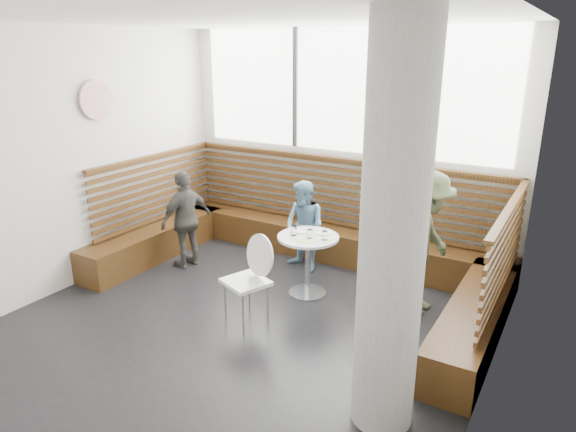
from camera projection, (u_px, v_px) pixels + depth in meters
The scene contains 15 objects.
room at pixel (238, 186), 5.17m from camera, with size 5.00×5.00×3.20m.
booth at pixel (317, 242), 6.98m from camera, with size 5.00×2.50×1.44m.
concrete_column at pixel (393, 237), 3.78m from camera, with size 0.50×0.50×3.20m, color gray.
wall_art at pixel (96, 100), 6.47m from camera, with size 0.50×0.50×0.03m, color white.
cafe_table at pixel (308, 253), 6.25m from camera, with size 0.74×0.74×0.77m.
cafe_chair at pixel (250, 271), 5.65m from camera, with size 0.47×0.46×0.99m.
adult_man at pixel (424, 244), 5.75m from camera, with size 1.08×0.62×1.67m, color #485438.
child_back at pixel (304, 226), 6.94m from camera, with size 0.61×0.47×1.25m, color #6A9AB8.
child_left at pixel (186, 219), 7.06m from camera, with size 0.80×0.33×1.36m, color #45443F.
plate_near at pixel (302, 231), 6.33m from camera, with size 0.20×0.20×0.01m, color white.
plate_far at pixel (323, 233), 6.27m from camera, with size 0.20×0.20×0.01m, color white.
glass_left at pixel (294, 230), 6.20m from camera, with size 0.08×0.08×0.12m, color white.
glass_mid at pixel (310, 234), 6.10m from camera, with size 0.07×0.07×0.11m, color white.
glass_right at pixel (325, 235), 6.05m from camera, with size 0.07×0.07×0.11m, color white.
menu_card at pixel (303, 241), 6.03m from camera, with size 0.19×0.13×0.00m, color #A5C64C.
Camera 1 is at (2.99, -4.04, 2.92)m, focal length 32.00 mm.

